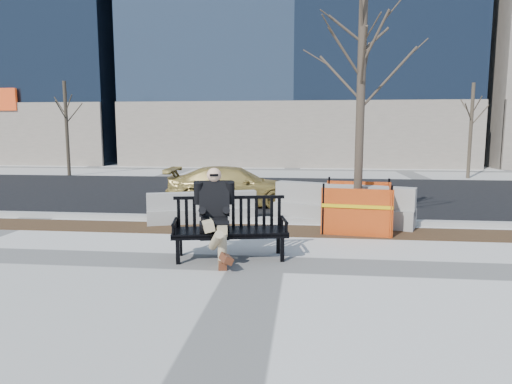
# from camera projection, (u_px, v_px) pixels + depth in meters

# --- Properties ---
(ground) EXTENTS (120.00, 120.00, 0.00)m
(ground) POSITION_uv_depth(u_px,v_px,m) (258.00, 264.00, 7.80)
(ground) COLOR beige
(ground) RESTS_ON ground
(mulch_strip) EXTENTS (40.00, 1.20, 0.02)m
(mulch_strip) POSITION_uv_depth(u_px,v_px,m) (270.00, 230.00, 10.36)
(mulch_strip) COLOR #47301C
(mulch_strip) RESTS_ON ground
(asphalt_street) EXTENTS (60.00, 10.40, 0.01)m
(asphalt_street) POSITION_uv_depth(u_px,v_px,m) (283.00, 193.00, 16.46)
(asphalt_street) COLOR black
(asphalt_street) RESTS_ON ground
(curb) EXTENTS (60.00, 0.25, 0.12)m
(curb) POSITION_uv_depth(u_px,v_px,m) (273.00, 220.00, 11.29)
(curb) COLOR #9E9B93
(curb) RESTS_ON ground
(bench) EXTENTS (2.18, 1.13, 1.10)m
(bench) POSITION_uv_depth(u_px,v_px,m) (230.00, 258.00, 8.12)
(bench) COLOR black
(bench) RESTS_ON ground
(seated_man) EXTENTS (0.92, 1.29, 1.64)m
(seated_man) POSITION_uv_depth(u_px,v_px,m) (215.00, 258.00, 8.15)
(seated_man) COLOR black
(seated_man) RESTS_ON ground
(tree_fence) EXTENTS (2.56, 2.56, 5.69)m
(tree_fence) POSITION_uv_depth(u_px,v_px,m) (357.00, 230.00, 10.45)
(tree_fence) COLOR #E35317
(tree_fence) RESTS_ON ground
(sedan) EXTENTS (4.12, 1.81, 1.18)m
(sedan) POSITION_uv_depth(u_px,v_px,m) (234.00, 205.00, 13.85)
(sedan) COLOR #A48A41
(sedan) RESTS_ON ground
(jersey_barrier_left) EXTENTS (2.72, 1.39, 0.77)m
(jersey_barrier_left) POSITION_uv_depth(u_px,v_px,m) (203.00, 222.00, 11.29)
(jersey_barrier_left) COLOR gray
(jersey_barrier_left) RESTS_ON ground
(jersey_barrier_right) EXTENTS (3.44, 1.77, 0.98)m
(jersey_barrier_right) POSITION_uv_depth(u_px,v_px,m) (342.00, 223.00, 11.15)
(jersey_barrier_right) COLOR gray
(jersey_barrier_right) RESTS_ON ground
(far_tree_left) EXTENTS (2.36, 2.36, 5.04)m
(far_tree_left) POSITION_uv_depth(u_px,v_px,m) (69.00, 176.00, 22.80)
(far_tree_left) COLOR #3F3528
(far_tree_left) RESTS_ON ground
(far_tree_right) EXTENTS (2.29, 2.29, 4.81)m
(far_tree_right) POSITION_uv_depth(u_px,v_px,m) (468.00, 178.00, 21.55)
(far_tree_right) COLOR #4F4232
(far_tree_right) RESTS_ON ground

